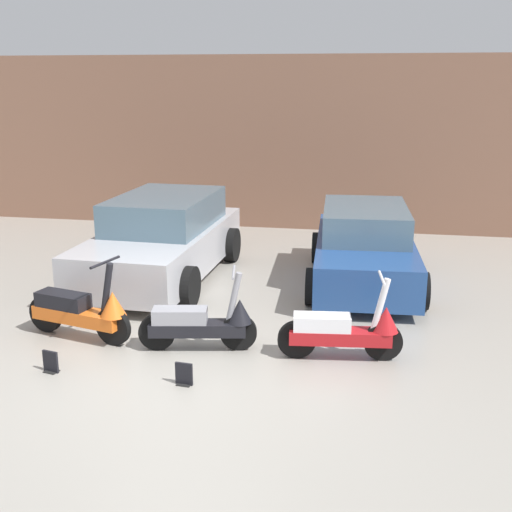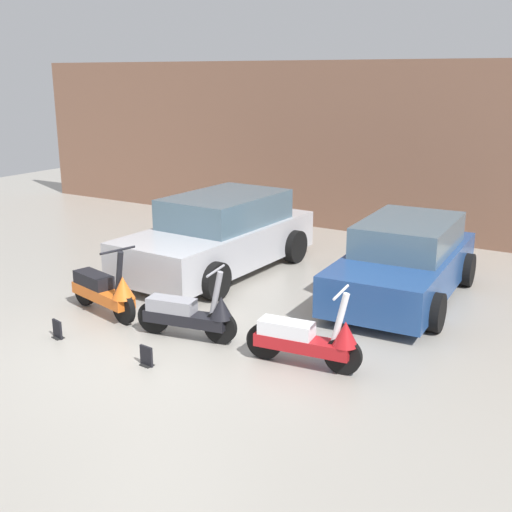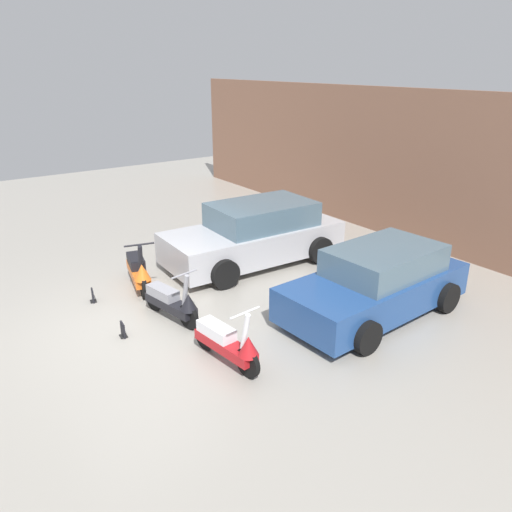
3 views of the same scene
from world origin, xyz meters
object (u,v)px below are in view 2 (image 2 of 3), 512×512
Objects in this scene: car_rear_left at (220,235)px; placard_near_left_scooter at (57,330)px; car_rear_center at (404,261)px; placard_near_right_scooter at (146,357)px; scooter_front_left at (105,290)px; scooter_front_center at (308,339)px; scooter_front_right at (190,314)px.

car_rear_left reaches higher than placard_near_left_scooter.
car_rear_center reaches higher than placard_near_right_scooter.
scooter_front_center is at bearing 13.74° from scooter_front_left.
scooter_front_left is 1.98m from placard_near_right_scooter.
scooter_front_center is 3.13m from car_rear_center.
placard_near_left_scooter is at bearing -73.01° from scooter_front_left.
scooter_front_right is 5.66× the size of placard_near_left_scooter.
placard_near_right_scooter is at bearing -1.02° from placard_near_left_scooter.
scooter_front_center is at bearing 30.34° from placard_near_right_scooter.
placard_near_left_scooter is at bearing -159.69° from scooter_front_right.
scooter_front_center is (3.40, -0.01, -0.02)m from scooter_front_left.
placard_near_left_scooter is at bearing 178.98° from placard_near_right_scooter.
car_rear_left is 15.97× the size of placard_near_left_scooter.
car_rear_left is (-1.46, 2.85, 0.30)m from scooter_front_right.
car_rear_center is at bearing 97.40° from car_rear_left.
car_rear_left is (-3.22, 2.81, 0.29)m from scooter_front_center.
scooter_front_left reaches higher than scooter_front_right.
scooter_front_left reaches higher than placard_near_left_scooter.
scooter_front_center is 5.80× the size of placard_near_left_scooter.
scooter_front_right is 1.77m from scooter_front_center.
car_rear_center is at bearing 80.70° from scooter_front_center.
scooter_front_right is 3.71m from car_rear_center.
scooter_front_center is 4.28m from car_rear_left.
car_rear_left is at bearing 132.42° from scooter_front_center.
car_rear_center reaches higher than placard_near_left_scooter.
scooter_front_left is 6.02× the size of placard_near_right_scooter.
scooter_front_right is at bearing 11.93° from scooter_front_left.
placard_near_right_scooter is at bearing -27.58° from car_rear_center.
scooter_front_right is 0.39× the size of car_rear_center.
scooter_front_center is 0.40× the size of car_rear_center.
car_rear_center is 14.55× the size of placard_near_right_scooter.
placard_near_left_scooter is (-3.34, -0.98, -0.26)m from scooter_front_center.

